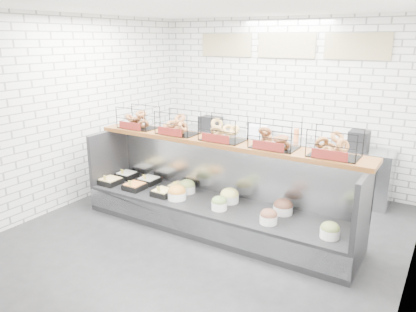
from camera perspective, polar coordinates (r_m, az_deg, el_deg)
The scene contains 5 objects.
ground at distance 5.67m, azimuth -0.71°, elevation -11.33°, with size 5.50×5.50×0.00m, color black.
room_shell at distance 5.57m, azimuth 2.60°, elevation 10.38°, with size 5.02×5.51×3.01m.
display_case at distance 5.80m, azimuth 0.97°, elevation -7.08°, with size 4.00×0.90×1.20m.
bagel_shelf at distance 5.61m, azimuth 2.08°, elevation 3.44°, with size 4.10×0.50×0.40m.
prep_counter at distance 7.51m, azimuth 9.28°, elevation -0.66°, with size 4.00×0.60×1.20m.
Camera 1 is at (2.71, -4.23, 2.62)m, focal length 35.00 mm.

